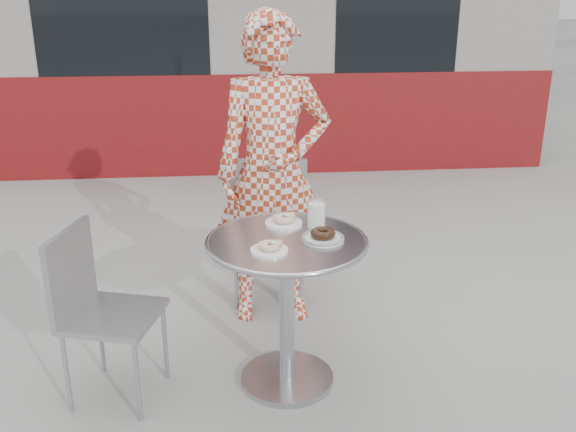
{
  "coord_description": "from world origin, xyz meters",
  "views": [
    {
      "loc": [
        -0.25,
        -2.67,
        1.85
      ],
      "look_at": [
        0.02,
        0.11,
        0.82
      ],
      "focal_mm": 40.0,
      "sensor_mm": 36.0,
      "label": 1
    }
  ],
  "objects": [
    {
      "name": "plate_far",
      "position": [
        0.0,
        0.19,
        0.77
      ],
      "size": [
        0.18,
        0.18,
        0.05
      ],
      "rotation": [
        0.0,
        0.0,
        0.33
      ],
      "color": "white",
      "rests_on": "bistro_table"
    },
    {
      "name": "plate_near",
      "position": [
        -0.09,
        -0.13,
        0.77
      ],
      "size": [
        0.16,
        0.16,
        0.04
      ],
      "rotation": [
        0.0,
        0.0,
        0.17
      ],
      "color": "white",
      "rests_on": "bistro_table"
    },
    {
      "name": "milk_cup",
      "position": [
        0.15,
        0.14,
        0.82
      ],
      "size": [
        0.09,
        0.09,
        0.14
      ],
      "rotation": [
        0.0,
        0.0,
        0.09
      ],
      "color": "white",
      "rests_on": "bistro_table"
    },
    {
      "name": "chair_far",
      "position": [
        -0.02,
        0.91,
        0.29
      ],
      "size": [
        0.49,
        0.49,
        0.93
      ],
      "rotation": [
        0.0,
        0.0,
        3.04
      ],
      "color": "#A1A3A8",
      "rests_on": "ground"
    },
    {
      "name": "chair_left",
      "position": [
        -0.81,
        -0.03,
        0.25
      ],
      "size": [
        0.49,
        0.48,
        0.82
      ],
      "rotation": [
        0.0,
        0.0,
        1.29
      ],
      "color": "#A1A3A8",
      "rests_on": "ground"
    },
    {
      "name": "seated_person",
      "position": [
        -0.01,
        0.7,
        0.86
      ],
      "size": [
        0.63,
        0.42,
        1.72
      ],
      "primitive_type": "imported",
      "rotation": [
        0.0,
        0.0,
        0.02
      ],
      "color": "#A43219",
      "rests_on": "ground"
    },
    {
      "name": "storefront",
      "position": [
        -0.0,
        5.56,
        1.49
      ],
      "size": [
        6.02,
        4.55,
        3.0
      ],
      "color": "gray",
      "rests_on": "ground"
    },
    {
      "name": "ground",
      "position": [
        0.0,
        0.0,
        0.0
      ],
      "size": [
        60.0,
        60.0,
        0.0
      ],
      "primitive_type": "plane",
      "color": "#A2A09A",
      "rests_on": "ground"
    },
    {
      "name": "plate_checker",
      "position": [
        0.16,
        -0.03,
        0.77
      ],
      "size": [
        0.2,
        0.2,
        0.05
      ],
      "rotation": [
        0.0,
        0.0,
        -0.17
      ],
      "color": "white",
      "rests_on": "bistro_table"
    },
    {
      "name": "bistro_table",
      "position": [
        -0.0,
        -0.01,
        0.57
      ],
      "size": [
        0.74,
        0.74,
        0.75
      ],
      "rotation": [
        0.0,
        0.0,
        0.03
      ],
      "color": "silver",
      "rests_on": "ground"
    }
  ]
}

